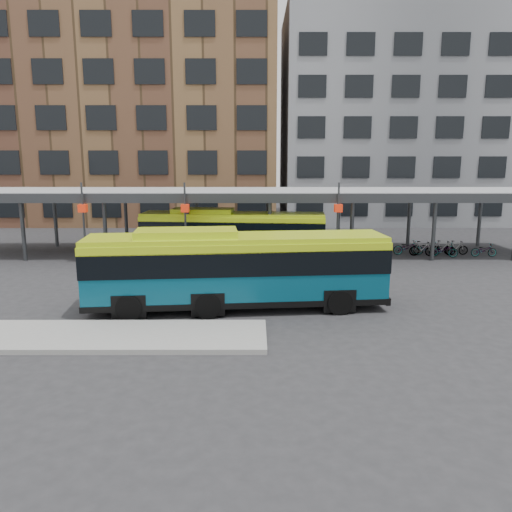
% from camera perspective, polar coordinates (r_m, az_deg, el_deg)
% --- Properties ---
extents(ground, '(120.00, 120.00, 0.00)m').
position_cam_1_polar(ground, '(20.52, -3.23, -6.44)').
color(ground, '#28282B').
rests_on(ground, ground).
extents(boarding_island, '(14.00, 3.00, 0.18)m').
position_cam_1_polar(boarding_island, '(18.82, -20.91, -8.54)').
color(boarding_island, gray).
rests_on(boarding_island, ground).
extents(canopy, '(40.00, 6.53, 4.80)m').
position_cam_1_polar(canopy, '(32.50, -2.18, 7.10)').
color(canopy, '#999B9E').
rests_on(canopy, ground).
extents(building_brick, '(26.00, 14.00, 22.00)m').
position_cam_1_polar(building_brick, '(52.93, -12.73, 16.09)').
color(building_brick, brown).
rests_on(building_brick, ground).
extents(building_grey, '(24.00, 14.00, 20.00)m').
position_cam_1_polar(building_grey, '(53.77, 16.52, 14.75)').
color(building_grey, slate).
rests_on(building_grey, ground).
extents(bus_front, '(12.40, 3.74, 3.37)m').
position_cam_1_polar(bus_front, '(20.59, -2.34, -1.32)').
color(bus_front, '#08465C').
rests_on(bus_front, ground).
extents(bus_rear, '(11.47, 3.38, 3.12)m').
position_cam_1_polar(bus_rear, '(31.12, -2.73, 2.68)').
color(bus_rear, '#08465C').
rests_on(bus_rear, ground).
extents(bike_rack, '(6.45, 1.72, 0.97)m').
position_cam_1_polar(bike_rack, '(34.19, 20.08, 0.81)').
color(bike_rack, slate).
rests_on(bike_rack, ground).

